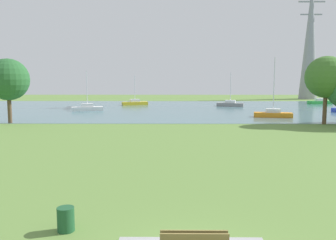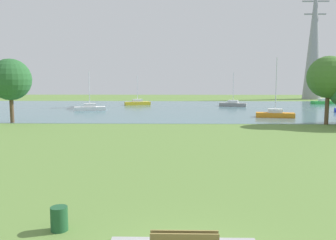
# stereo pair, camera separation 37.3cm
# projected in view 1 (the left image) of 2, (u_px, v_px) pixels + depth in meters

# --- Properties ---
(ground_plane) EXTENTS (160.00, 160.00, 0.00)m
(ground_plane) POSITION_uv_depth(u_px,v_px,m) (178.00, 135.00, 31.19)
(ground_plane) COLOR olive
(litter_bin) EXTENTS (0.56, 0.56, 0.80)m
(litter_bin) POSITION_uv_depth(u_px,v_px,m) (66.00, 219.00, 11.55)
(litter_bin) COLOR #1E512D
(litter_bin) RESTS_ON ground
(water_surface) EXTENTS (140.00, 40.00, 0.02)m
(water_surface) POSITION_uv_depth(u_px,v_px,m) (175.00, 109.00, 59.00)
(water_surface) COLOR slate
(water_surface) RESTS_ON ground
(sailboat_gray) EXTENTS (5.03, 2.76, 6.09)m
(sailboat_gray) POSITION_uv_depth(u_px,v_px,m) (230.00, 104.00, 64.04)
(sailboat_gray) COLOR gray
(sailboat_gray) RESTS_ON water_surface
(sailboat_orange) EXTENTS (5.00, 2.39, 7.66)m
(sailboat_orange) POSITION_uv_depth(u_px,v_px,m) (273.00, 114.00, 45.77)
(sailboat_orange) COLOR orange
(sailboat_orange) RESTS_ON water_surface
(sailboat_yellow) EXTENTS (5.03, 2.99, 5.57)m
(sailboat_yellow) POSITION_uv_depth(u_px,v_px,m) (135.00, 103.00, 67.13)
(sailboat_yellow) COLOR yellow
(sailboat_yellow) RESTS_ON water_surface
(sailboat_white) EXTENTS (5.03, 2.76, 6.14)m
(sailboat_white) POSITION_uv_depth(u_px,v_px,m) (87.00, 108.00, 55.21)
(sailboat_white) COLOR white
(sailboat_white) RESTS_ON water_surface
(sailboat_green) EXTENTS (5.02, 2.60, 5.50)m
(sailboat_green) POSITION_uv_depth(u_px,v_px,m) (320.00, 102.00, 70.11)
(sailboat_green) COLOR green
(sailboat_green) RESTS_ON water_surface
(tree_west_near) EXTENTS (4.65, 4.65, 7.22)m
(tree_west_near) POSITION_uv_depth(u_px,v_px,m) (8.00, 80.00, 39.36)
(tree_west_near) COLOR brown
(tree_west_near) RESTS_ON ground
(tree_mid_shore) EXTENTS (4.55, 4.55, 7.44)m
(tree_mid_shore) POSITION_uv_depth(u_px,v_px,m) (326.00, 77.00, 38.36)
(tree_mid_shore) COLOR brown
(tree_mid_shore) RESTS_ON ground
(electricity_pylon) EXTENTS (6.40, 4.40, 29.31)m
(electricity_pylon) POSITION_uv_depth(u_px,v_px,m) (310.00, 39.00, 86.11)
(electricity_pylon) COLOR gray
(electricity_pylon) RESTS_ON ground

